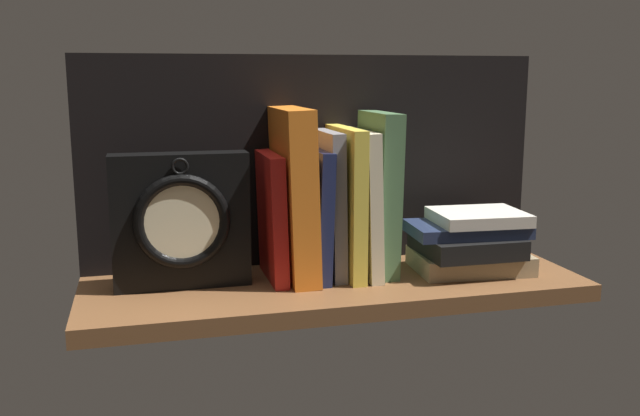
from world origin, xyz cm
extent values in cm
cube|color=brown|center=(0.00, 0.00, -1.25)|extent=(74.17, 24.51, 2.50)
cube|color=black|center=(0.00, 11.65, 16.64)|extent=(74.17, 1.20, 33.29)
cube|color=red|center=(-8.89, 3.22, 9.44)|extent=(2.68, 13.16, 18.94)
cube|color=orange|center=(-5.49, 3.22, 12.73)|extent=(4.82, 15.63, 25.56)
cube|color=#192147|center=(-2.17, 3.22, 9.69)|extent=(2.64, 14.05, 19.44)
cube|color=gray|center=(0.13, 3.22, 11.00)|extent=(2.45, 12.25, 22.03)
cube|color=gold|center=(2.52, 3.22, 11.24)|extent=(2.25, 15.67, 22.49)
cube|color=beige|center=(4.92, 3.22, 11.03)|extent=(2.78, 15.53, 22.11)
cube|color=#476B44|center=(7.78, 3.22, 12.34)|extent=(3.56, 12.99, 24.72)
cube|color=black|center=(-22.16, 2.71, 9.69)|extent=(19.39, 4.53, 19.39)
torus|color=black|center=(-22.16, 0.05, 10.07)|extent=(13.52, 1.66, 13.52)
cylinder|color=beige|center=(-22.16, 0.05, 10.07)|extent=(10.91, 0.60, 10.91)
cube|color=black|center=(-22.13, -0.45, 11.40)|extent=(0.36, 0.30, 2.67)
cube|color=black|center=(-20.26, -0.45, 11.05)|extent=(3.93, 0.30, 2.22)
torus|color=black|center=(-22.16, 0.45, 17.83)|extent=(2.44, 0.44, 2.44)
cube|color=#9E8966|center=(21.97, -0.28, 1.47)|extent=(18.17, 13.47, 2.93)
cube|color=black|center=(20.96, -0.71, 4.42)|extent=(14.50, 13.51, 2.98)
cube|color=#232D4C|center=(20.93, -0.76, 6.82)|extent=(18.31, 11.63, 1.81)
cube|color=beige|center=(22.71, -0.85, 8.63)|extent=(14.23, 12.00, 1.82)
camera|label=1|loc=(-27.36, -96.35, 30.24)|focal=39.06mm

